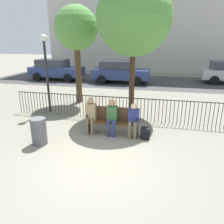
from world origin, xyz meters
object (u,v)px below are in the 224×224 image
Objects in this scene: parked_car_0 at (120,71)px; tree_0 at (134,18)px; park_bench at (113,120)px; backpack at (145,133)px; seated_person_2 at (133,119)px; trash_bin at (39,131)px; lamp_post at (46,62)px; parked_car_2 at (56,69)px; seated_person_0 at (91,114)px; seated_person_1 at (112,115)px; tree_1 at (76,29)px.

tree_0 is at bearing -75.14° from parked_car_0.
park_bench is 1.20m from backpack.
seated_person_2 is 2.99m from trash_bin.
parked_car_2 is at bearing 114.52° from lamp_post.
park_bench is 11.60m from parked_car_2.
seated_person_2 is 0.35× the size of lamp_post.
parked_car_2 is 11.70m from trash_bin.
backpack is at bearing -72.11° from tree_0.
backpack is at bearing -74.29° from parked_car_0.
seated_person_2 is 3.12× the size of backpack.
parked_car_2 is at bearing 113.92° from trash_bin.
seated_person_0 is at bearing -36.20° from lamp_post.
seated_person_0 is at bearing 179.96° from seated_person_1.
trash_bin is at bearing -138.47° from seated_person_0.
park_bench is 0.43× the size of parked_car_0.
parked_car_2 is (-6.04, 9.54, 0.15)m from seated_person_0.
tree_1 is (-1.83, 3.70, 2.85)m from seated_person_0.
seated_person_2 is 4.16m from tree_0.
parked_car_0 is at bearing -1.60° from parked_car_2.
lamp_post reaches higher than seated_person_1.
parked_car_2 reaches higher than trash_bin.
lamp_post is 0.79× the size of parked_car_0.
seated_person_2 is 0.21× the size of tree_0.
trash_bin is (-2.33, -3.71, -3.47)m from tree_0.
lamp_post reaches higher than seated_person_2.
park_bench is at bearing -54.33° from tree_1.
parked_car_2 is at bearing 125.41° from seated_person_1.
trash_bin is (-2.75, -1.15, -0.22)m from seated_person_2.
seated_person_1 is 0.29× the size of parked_car_2.
seated_person_2 is at bearing 174.53° from backpack.
lamp_post is at bearing -111.08° from tree_1.
seated_person_0 reaches higher than seated_person_1.
seated_person_0 is 1.01× the size of seated_person_1.
tree_1 is at bearing 131.56° from seated_person_2.
seated_person_2 reaches higher than trash_bin.
park_bench is 0.77m from seated_person_0.
tree_0 is at bearing -21.74° from tree_1.
lamp_post is (-3.57, -0.70, -1.67)m from tree_0.
park_bench is 2.40m from trash_bin.
tree_1 reaches higher than backpack.
seated_person_0 is 0.27× the size of tree_1.
seated_person_0 is 5.01m from tree_1.
backpack is 0.08× the size of tree_1.
seated_person_1 is 0.27× the size of tree_1.
seated_person_2 is at bearing -0.24° from seated_person_0.
parked_car_0 is at bearing 105.71° from backpack.
tree_0 is (1.03, 2.55, 3.19)m from seated_person_0.
tree_1 reaches higher than lamp_post.
seated_person_0 is 9.42m from parked_car_0.
seated_person_0 is 1.94m from backpack.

